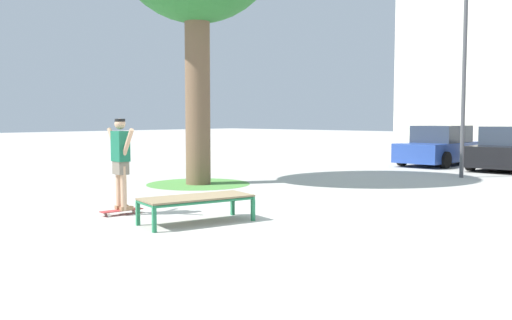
# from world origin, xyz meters

# --- Properties ---
(ground_plane) EXTENTS (120.00, 120.00, 0.00)m
(ground_plane) POSITION_xyz_m (0.00, 0.00, 0.00)
(ground_plane) COLOR #B7B5AD
(skate_box) EXTENTS (1.21, 2.03, 0.46)m
(skate_box) POSITION_xyz_m (-0.39, -0.18, 0.41)
(skate_box) COLOR #237A4C
(skate_box) RESTS_ON ground
(skateboard) EXTENTS (0.31, 0.82, 0.09)m
(skateboard) POSITION_xyz_m (-2.05, -0.58, 0.08)
(skateboard) COLOR #B23333
(skateboard) RESTS_ON ground
(skater) EXTENTS (1.00, 0.32, 1.69)m
(skater) POSITION_xyz_m (-2.05, -0.58, 1.07)
(skater) COLOR tan
(skater) RESTS_ON skateboard
(grass_patch_near_left) EXTENTS (2.81, 2.81, 0.01)m
(grass_patch_near_left) POSITION_xyz_m (-4.62, 3.59, 0.00)
(grass_patch_near_left) COLOR #519342
(grass_patch_near_left) RESTS_ON ground
(car_blue) EXTENTS (1.98, 4.23, 1.50)m
(car_blue) POSITION_xyz_m (-2.50, 13.99, 0.69)
(car_blue) COLOR #28479E
(car_blue) RESTS_ON ground
(car_black) EXTENTS (1.94, 4.21, 1.50)m
(car_black) POSITION_xyz_m (0.14, 13.83, 0.69)
(car_black) COLOR black
(car_black) RESTS_ON ground
(light_post) EXTENTS (0.36, 0.36, 5.83)m
(light_post) POSITION_xyz_m (-0.03, 10.05, 3.83)
(light_post) COLOR #4C4C51
(light_post) RESTS_ON ground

